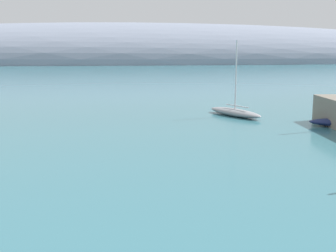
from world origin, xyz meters
TOP-DOWN VIEW (x-y plane):
  - distant_ridge at (-7.06, 182.48)m, footprint 335.37×60.15m
  - sailboat_grey_outer_mooring at (10.18, 45.82)m, footprint 5.50×7.42m

SIDE VIEW (x-z plane):
  - distant_ridge at x=-7.06m, z-range -15.56..15.56m
  - sailboat_grey_outer_mooring at x=10.18m, z-range -3.63..4.56m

